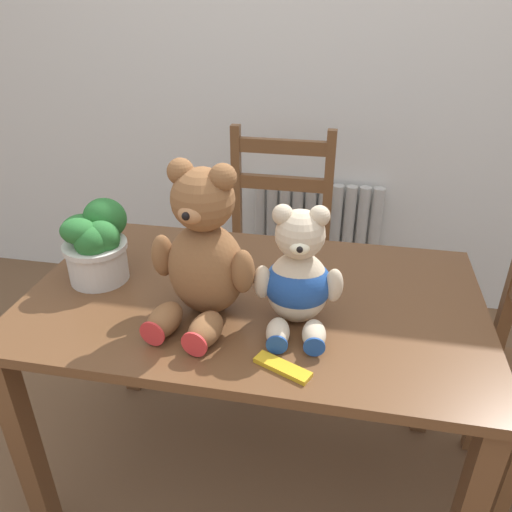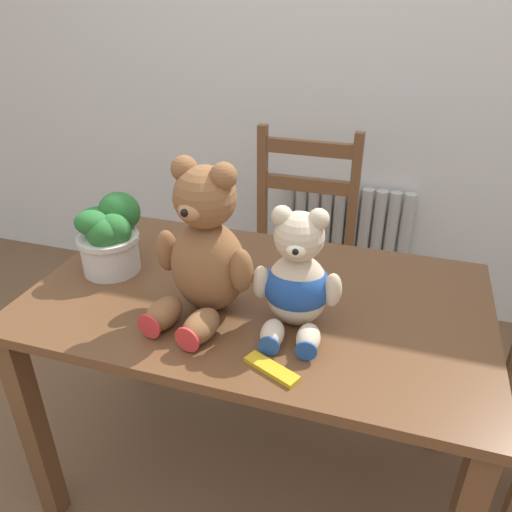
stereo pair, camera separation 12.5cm
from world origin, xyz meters
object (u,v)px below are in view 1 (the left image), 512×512
teddy_bear_right (298,278)px  potted_plant (96,242)px  wooden_chair_behind (276,252)px  chocolate_bar (283,367)px  teddy_bear_left (203,253)px

teddy_bear_right → potted_plant: bearing=-16.2°
wooden_chair_behind → potted_plant: size_ratio=4.37×
wooden_chair_behind → chocolate_bar: (0.18, -1.06, 0.28)m
wooden_chair_behind → teddy_bear_right: (0.19, -0.86, 0.40)m
wooden_chair_behind → chocolate_bar: wooden_chair_behind is taller
wooden_chair_behind → potted_plant: (-0.42, -0.75, 0.39)m
teddy_bear_left → chocolate_bar: size_ratio=3.00×
wooden_chair_behind → teddy_bear_left: bearing=86.3°
potted_plant → teddy_bear_left: bearing=-17.8°
teddy_bear_left → potted_plant: 0.39m
teddy_bear_right → teddy_bear_left: bearing=-4.4°
chocolate_bar → potted_plant: bearing=153.0°
teddy_bear_left → chocolate_bar: 0.35m
teddy_bear_right → chocolate_bar: teddy_bear_right is taller
wooden_chair_behind → teddy_bear_left: (-0.06, -0.87, 0.45)m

